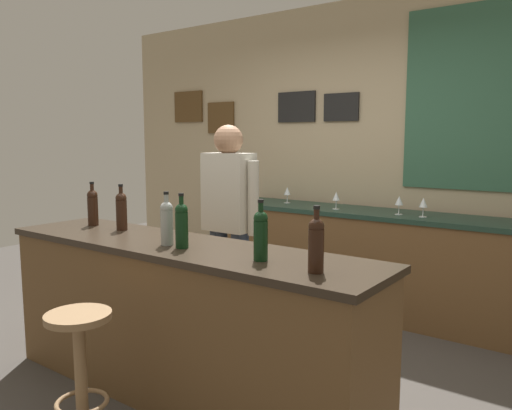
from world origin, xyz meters
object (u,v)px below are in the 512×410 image
object	(u,v)px
bar_stool	(80,356)
wine_glass_d	(423,203)
bartender	(229,220)
wine_bottle_c	(167,221)
wine_bottle_d	(182,224)
wine_bottle_b	(121,210)
wine_glass_a	(287,192)
wine_glass_c	(399,201)
wine_bottle_a	(93,206)
wine_bottle_f	(316,243)
coffee_mug	(251,196)
wine_glass_b	(336,197)
wine_bottle_e	(261,234)

from	to	relation	value
bar_stool	wine_glass_d	bearing A→B (deg)	73.10
bartender	wine_bottle_c	world-z (taller)	bartender
wine_bottle_d	bar_stool	bearing A→B (deg)	-103.30
wine_bottle_b	wine_bottle_c	bearing A→B (deg)	-14.78
wine_bottle_b	wine_glass_a	size ratio (longest dim) A/B	1.97
wine_glass_c	wine_glass_d	distance (m)	0.21
wine_bottle_c	wine_glass_d	world-z (taller)	wine_bottle_c
wine_glass_c	wine_bottle_a	bearing A→B (deg)	-128.05
wine_bottle_d	wine_glass_d	bearing A→B (deg)	72.09
wine_bottle_c	wine_bottle_f	size ratio (longest dim) A/B	1.00
wine_glass_d	coffee_mug	world-z (taller)	wine_glass_d
wine_bottle_a	wine_glass_d	bearing A→B (deg)	48.03
wine_bottle_a	wine_glass_d	xyz separation A→B (m)	(1.69, 1.88, -0.05)
wine_glass_c	wine_glass_d	size ratio (longest dim) A/B	1.00
wine_bottle_c	wine_glass_c	distance (m)	2.13
wine_bottle_c	wine_glass_b	size ratio (longest dim) A/B	1.97
wine_glass_b	wine_bottle_b	bearing A→B (deg)	-107.84
wine_bottle_e	wine_glass_b	world-z (taller)	wine_bottle_e
wine_bottle_b	wine_bottle_e	size ratio (longest dim) A/B	1.00
bartender	wine_bottle_d	bearing A→B (deg)	-67.35
wine_bottle_c	wine_bottle_f	bearing A→B (deg)	-1.47
wine_glass_d	coffee_mug	xyz separation A→B (m)	(-1.74, 0.03, -0.06)
wine_glass_b	wine_glass_d	distance (m)	0.77
wine_bottle_c	wine_glass_a	size ratio (longest dim) A/B	1.97
wine_bottle_e	wine_glass_c	bearing A→B (deg)	91.94
wine_bottle_e	wine_glass_c	world-z (taller)	wine_bottle_e
coffee_mug	wine_bottle_a	bearing A→B (deg)	-88.37
wine_bottle_e	wine_glass_c	distance (m)	2.04
wine_bottle_d	wine_bottle_f	xyz separation A→B (m)	(0.86, -0.02, 0.00)
bartender	wine_glass_b	distance (m)	1.23
wine_bottle_a	wine_glass_a	bearing A→B (deg)	80.82
wine_bottle_c	wine_glass_d	distance (m)	2.18
wine_bottle_b	wine_glass_b	xyz separation A→B (m)	(0.60, 1.87, -0.05)
wine_bottle_e	wine_glass_c	size ratio (longest dim) A/B	1.97
wine_bottle_f	wine_glass_a	distance (m)	2.68
bartender	bar_stool	world-z (taller)	bartender
wine_bottle_b	wine_bottle_c	world-z (taller)	same
wine_bottle_c	wine_glass_c	world-z (taller)	wine_bottle_c
wine_bottle_c	wine_glass_a	distance (m)	2.23
wine_bottle_c	wine_glass_b	bearing A→B (deg)	89.60
wine_bottle_e	wine_bottle_d	bearing A→B (deg)	-177.69
wine_glass_c	wine_bottle_d	bearing A→B (deg)	-102.44
bartender	wine_glass_c	xyz separation A→B (m)	(0.80, 1.23, 0.07)
wine_bottle_c	wine_bottle_d	bearing A→B (deg)	-3.93
bartender	wine_bottle_b	bearing A→B (deg)	-118.93
wine_glass_a	wine_bottle_b	bearing A→B (deg)	-90.31
wine_bottle_f	wine_glass_a	bearing A→B (deg)	125.71
wine_bottle_a	wine_glass_b	distance (m)	2.08
wine_glass_d	coffee_mug	distance (m)	1.74
bartender	bar_stool	xyz separation A→B (m)	(0.21, -1.41, -0.48)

